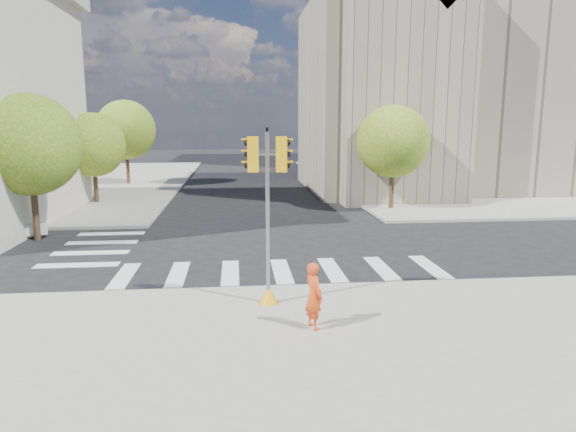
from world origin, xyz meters
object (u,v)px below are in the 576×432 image
object	(u,v)px
photographer	(314,295)
traffic_signal	(268,231)
lamp_near	(382,131)
lamp_far	(340,128)

from	to	relation	value
photographer	traffic_signal	bearing A→B (deg)	4.33
lamp_near	lamp_far	world-z (taller)	same
lamp_near	traffic_signal	size ratio (longest dim) A/B	1.66
lamp_near	lamp_far	size ratio (longest dim) A/B	1.00
lamp_near	photographer	bearing A→B (deg)	-109.97
traffic_signal	photographer	xyz separation A→B (m)	(1.00, -1.88, -1.25)
lamp_near	traffic_signal	world-z (taller)	lamp_near
lamp_near	photographer	size ratio (longest dim) A/B	4.84
traffic_signal	lamp_far	bearing A→B (deg)	79.16
lamp_far	traffic_signal	size ratio (longest dim) A/B	1.66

